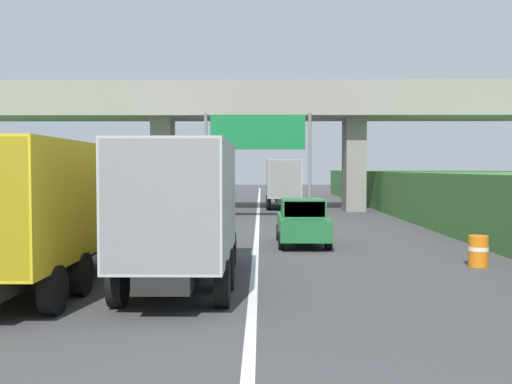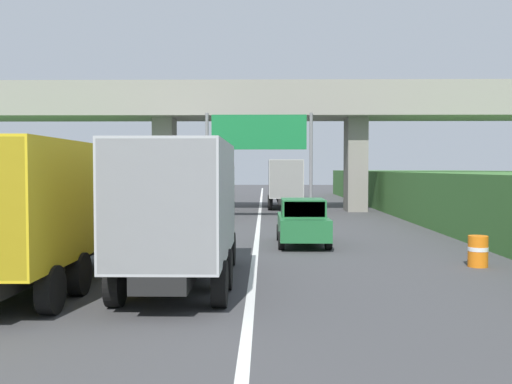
# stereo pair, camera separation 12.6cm
# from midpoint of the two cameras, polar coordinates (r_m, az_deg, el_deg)

# --- Properties ---
(lane_centre_stripe) EXTENTS (0.20, 103.22, 0.01)m
(lane_centre_stripe) POSITION_cam_midpoint_polar(r_m,az_deg,el_deg) (30.28, 0.40, -3.00)
(lane_centre_stripe) COLOR white
(lane_centre_stripe) RESTS_ON ground
(overpass_bridge) EXTENTS (40.00, 4.80, 8.38)m
(overpass_bridge) POSITION_cam_midpoint_polar(r_m,az_deg,el_deg) (38.21, 0.50, 7.71)
(overpass_bridge) COLOR gray
(overpass_bridge) RESTS_ON ground
(overhead_highway_sign) EXTENTS (5.88, 0.18, 5.88)m
(overhead_highway_sign) POSITION_cam_midpoint_polar(r_m,az_deg,el_deg) (31.26, 0.42, 5.22)
(overhead_highway_sign) COLOR slate
(overhead_highway_sign) RESTS_ON ground
(truck_silver) EXTENTS (2.44, 7.30, 3.44)m
(truck_silver) POSITION_cam_midpoint_polar(r_m,az_deg,el_deg) (13.96, -7.06, -1.37)
(truck_silver) COLOR black
(truck_silver) RESTS_ON ground
(truck_orange) EXTENTS (2.44, 7.30, 3.44)m
(truck_orange) POSITION_cam_midpoint_polar(r_m,az_deg,el_deg) (40.94, 2.98, 1.10)
(truck_orange) COLOR black
(truck_orange) RESTS_ON ground
(truck_yellow) EXTENTS (2.44, 7.30, 3.44)m
(truck_yellow) POSITION_cam_midpoint_polar(r_m,az_deg,el_deg) (14.17, -20.51, -1.45)
(truck_yellow) COLOR black
(truck_yellow) RESTS_ON ground
(truck_black) EXTENTS (2.44, 7.30, 3.44)m
(truck_black) POSITION_cam_midpoint_polar(r_m,az_deg,el_deg) (33.45, -7.78, 0.80)
(truck_black) COLOR black
(truck_black) RESTS_ON ground
(car_green) EXTENTS (1.86, 4.10, 1.72)m
(car_green) POSITION_cam_midpoint_polar(r_m,az_deg,el_deg) (21.17, 4.86, -3.01)
(car_green) COLOR #236B38
(car_green) RESTS_ON ground
(construction_barrel_2) EXTENTS (0.57, 0.57, 0.90)m
(construction_barrel_2) POSITION_cam_midpoint_polar(r_m,az_deg,el_deg) (17.71, 21.53, -5.52)
(construction_barrel_2) COLOR orange
(construction_barrel_2) RESTS_ON ground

